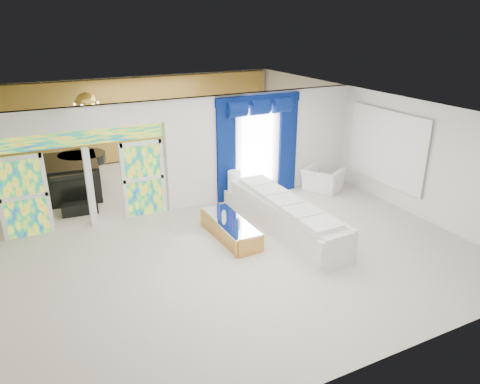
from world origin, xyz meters
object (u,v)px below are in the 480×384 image
console_table (244,195)px  armchair (322,179)px  coffee_table (230,229)px  grand_piano (71,177)px  white_sofa (286,217)px

console_table → armchair: size_ratio=1.01×
coffee_table → grand_piano: bearing=122.9°
coffee_table → grand_piano: (-3.01, 4.66, 0.30)m
white_sofa → grand_piano: grand_piano is taller
coffee_table → armchair: (3.84, 1.59, 0.13)m
console_table → grand_piano: bearing=147.4°
armchair → grand_piano: grand_piano is taller
armchair → coffee_table: bearing=83.7°
grand_piano → console_table: bearing=-27.4°
console_table → white_sofa: bearing=-89.1°
grand_piano → armchair: bearing=-18.9°
white_sofa → coffee_table: (-1.35, 0.30, -0.16)m
white_sofa → grand_piano: bearing=128.2°
white_sofa → console_table: (-0.03, 2.19, -0.20)m
white_sofa → coffee_table: 1.39m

